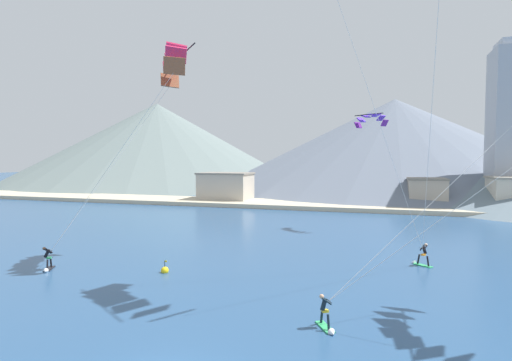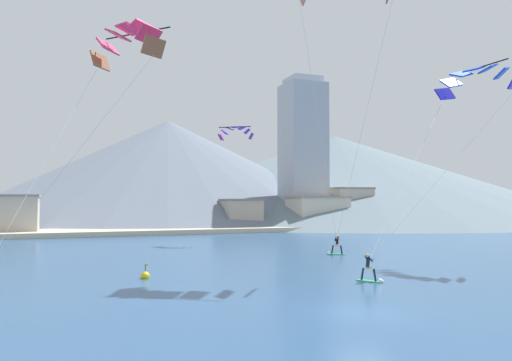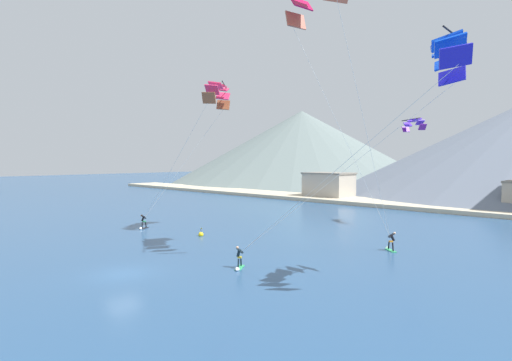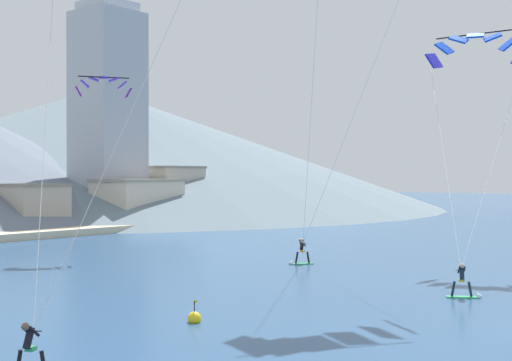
# 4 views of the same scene
# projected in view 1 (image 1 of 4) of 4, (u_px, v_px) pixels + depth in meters

# --- Properties ---
(kitesurfer_near_lead) EXTENTS (1.25, 1.69, 1.77)m
(kitesurfer_near_lead) POSITION_uv_depth(u_px,v_px,m) (326.00, 319.00, 19.25)
(kitesurfer_near_lead) COLOR #33B266
(kitesurfer_near_lead) RESTS_ON ground
(kitesurfer_near_trail) EXTENTS (1.61, 1.40, 1.80)m
(kitesurfer_near_trail) POSITION_uv_depth(u_px,v_px,m) (421.00, 258.00, 30.85)
(kitesurfer_near_trail) COLOR #33B266
(kitesurfer_near_trail) RESTS_ON ground
(kitesurfer_mid_center) EXTENTS (1.15, 1.73, 1.77)m
(kitesurfer_mid_center) POSITION_uv_depth(u_px,v_px,m) (48.00, 263.00, 29.54)
(kitesurfer_mid_center) COLOR black
(kitesurfer_mid_center) RESTS_ON ground
(parafoil_kite_mid_center) EXTENTS (10.42, 7.99, 15.61)m
(parafoil_kite_mid_center) POSITION_uv_depth(u_px,v_px,m) (174.00, 62.00, 31.35)
(parafoil_kite_mid_center) COLOR #995230
(parafoil_kite_distant_high_outer) EXTENTS (3.88, 3.19, 1.56)m
(parafoil_kite_distant_high_outer) POSITION_uv_depth(u_px,v_px,m) (371.00, 119.00, 45.80)
(parafoil_kite_distant_high_outer) COLOR #6A1C8D
(race_marker_buoy) EXTENTS (0.56, 0.56, 1.02)m
(race_marker_buoy) POSITION_uv_depth(u_px,v_px,m) (165.00, 270.00, 28.89)
(race_marker_buoy) COLOR yellow
(race_marker_buoy) RESTS_ON ground
(shoreline_strip) EXTENTS (180.00, 10.00, 0.70)m
(shoreline_strip) POSITION_uv_depth(u_px,v_px,m) (331.00, 206.00, 66.59)
(shoreline_strip) COLOR beige
(shoreline_strip) RESTS_ON ground
(shore_building_harbour_front) EXTENTS (5.96, 5.98, 5.06)m
(shore_building_harbour_front) POSITION_uv_depth(u_px,v_px,m) (427.00, 193.00, 65.09)
(shore_building_harbour_front) COLOR #A89E8E
(shore_building_harbour_front) RESTS_ON ground
(shore_building_quay_west) EXTENTS (9.45, 6.93, 5.62)m
(shore_building_quay_west) POSITION_uv_depth(u_px,v_px,m) (226.00, 188.00, 74.24)
(shore_building_quay_west) COLOR #B7AD9E
(shore_building_quay_west) RESTS_ON ground
(mountain_peak_west_ridge) EXTENTS (94.35, 94.35, 26.06)m
(mountain_peak_west_ridge) POSITION_uv_depth(u_px,v_px,m) (157.00, 144.00, 130.49)
(mountain_peak_west_ridge) COLOR slate
(mountain_peak_west_ridge) RESTS_ON ground
(mountain_peak_central_summit) EXTENTS (97.13, 97.13, 23.87)m
(mountain_peak_central_summit) POSITION_uv_depth(u_px,v_px,m) (394.00, 144.00, 105.60)
(mountain_peak_central_summit) COLOR slate
(mountain_peak_central_summit) RESTS_ON ground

